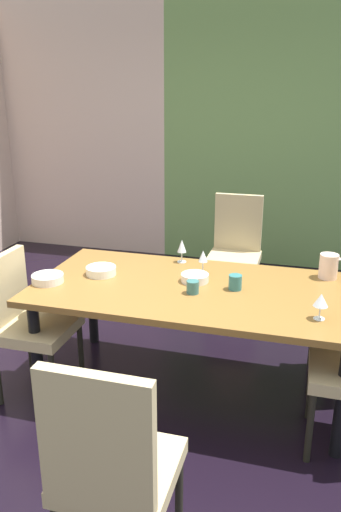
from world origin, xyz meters
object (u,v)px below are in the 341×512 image
serving_bowl_near_shelf (195,278)px  cup_right (193,287)px  wine_glass_west (182,247)px  cup_north (235,282)px  chair_head_near (111,465)px  pitcher_left (329,266)px  chair_left_near (26,317)px  chair_head_far (235,247)px  serving_bowl_center (101,271)px  dining_table (194,297)px  wine_glass_east (321,301)px  wine_glass_south (203,257)px  serving_bowl_front (48,278)px

serving_bowl_near_shelf → cup_right: (0.03, -0.19, 0.01)m
wine_glass_west → cup_north: (0.44, -0.39, -0.07)m
chair_head_near → pitcher_left: size_ratio=6.32×
chair_left_near → cup_north: 1.32m
chair_head_far → serving_bowl_center: size_ratio=5.09×
dining_table → wine_glass_west: wine_glass_west is taller
chair_head_far → pitcher_left: size_ratio=6.20×
pitcher_left → cup_north: bearing=-147.0°
serving_bowl_near_shelf → cup_north: (0.26, -0.06, 0.02)m
chair_head_near → cup_north: bearing=80.5°
wine_glass_east → wine_glass_south: 0.89m
serving_bowl_front → cup_north: bearing=10.0°
dining_table → wine_glass_east: (0.74, -0.26, 0.18)m
chair_head_near → wine_glass_south: chair_head_near is taller
chair_head_near → cup_north: (0.24, 1.42, 0.21)m
dining_table → serving_bowl_front: size_ratio=9.94×
dining_table → cup_north: size_ratio=21.46×
cup_right → chair_head_far: bearing=88.7°
chair_left_near → serving_bowl_near_shelf: bearing=111.8°
serving_bowl_center → wine_glass_south: bearing=17.5°
serving_bowl_front → cup_right: (0.92, 0.08, 0.01)m
chair_left_near → pitcher_left: size_ratio=5.76×
wine_glass_south → serving_bowl_center: 0.67m
wine_glass_south → serving_bowl_near_shelf: (-0.02, -0.15, -0.09)m
cup_right → pitcher_left: (0.78, 0.48, 0.04)m
wine_glass_east → wine_glass_west: 1.15m
dining_table → chair_head_far: size_ratio=1.98×
chair_head_near → serving_bowl_near_shelf: 1.49m
chair_head_near → wine_glass_east: chair_head_near is taller
serving_bowl_center → cup_right: 0.66m
pitcher_left → serving_bowl_center: bearing=-166.6°
dining_table → pitcher_left: bearing=25.5°
wine_glass_east → pitcher_left: 0.64m
pitcher_left → serving_bowl_front: bearing=-161.8°
dining_table → wine_glass_west: 0.49m
wine_glass_south → chair_head_near: bearing=-89.6°
wine_glass_south → serving_bowl_center: bearing=-162.5°
cup_north → cup_right: size_ratio=1.18×
chair_left_near → serving_bowl_center: 0.55m
cup_north → wine_glass_west: bearing=137.9°
dining_table → wine_glass_south: bearing=90.1°
chair_head_far → cup_right: bearing=88.7°
chair_head_far → cup_north: chair_head_far is taller
cup_north → serving_bowl_near_shelf: bearing=167.2°
chair_head_far → pitcher_left: bearing=126.2°
chair_head_far → wine_glass_east: chair_head_far is taller
chair_left_near → wine_glass_west: 1.14m
serving_bowl_center → serving_bowl_front: serving_bowl_center is taller
serving_bowl_front → cup_north: 1.17m
wine_glass_south → wine_glass_west: wine_glass_west is taller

